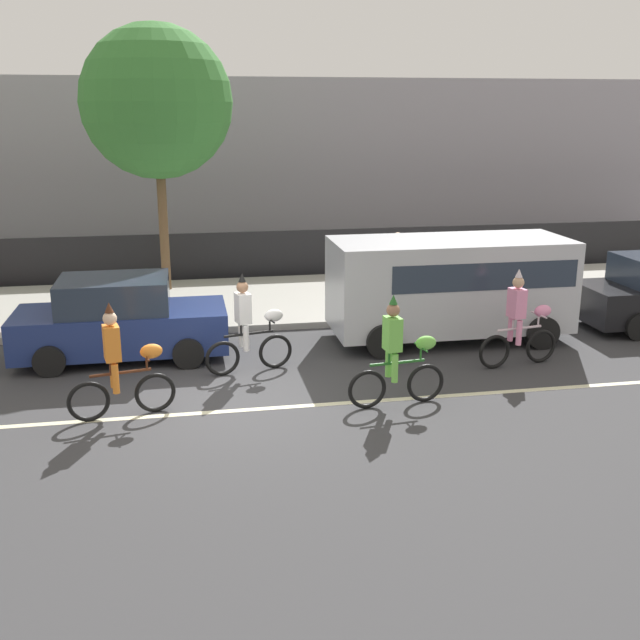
{
  "coord_description": "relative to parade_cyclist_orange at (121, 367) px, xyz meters",
  "views": [
    {
      "loc": [
        -0.64,
        -12.04,
        4.8
      ],
      "look_at": [
        1.8,
        1.2,
        1.0
      ],
      "focal_mm": 42.0,
      "sensor_mm": 36.0,
      "label": 1
    }
  ],
  "objects": [
    {
      "name": "parade_cyclist_zebra",
      "position": [
        2.21,
        1.78,
        0.0
      ],
      "size": [
        1.69,
        0.58,
        1.92
      ],
      "color": "black",
      "rests_on": "ground"
    },
    {
      "name": "ground_plane",
      "position": [
        1.72,
        0.4,
        -0.84
      ],
      "size": [
        80.0,
        80.0,
        0.0
      ],
      "primitive_type": "plane",
      "color": "#38383A"
    },
    {
      "name": "street_tree_near_lamp",
      "position": [
        0.58,
        8.35,
        4.13
      ],
      "size": [
        3.83,
        3.83,
        6.74
      ],
      "color": "brown",
      "rests_on": "sidewalk_curb"
    },
    {
      "name": "parked_car_navy",
      "position": [
        -0.24,
        3.06,
        -0.06
      ],
      "size": [
        4.1,
        1.92,
        1.64
      ],
      "color": "navy",
      "rests_on": "ground"
    },
    {
      "name": "parade_cyclist_pink",
      "position": [
        7.35,
        1.2,
        0.0
      ],
      "size": [
        1.71,
        0.53,
        1.92
      ],
      "color": "black",
      "rests_on": "ground"
    },
    {
      "name": "parked_van_silver",
      "position": [
        6.66,
        3.1,
        0.44
      ],
      "size": [
        5.0,
        2.22,
        2.18
      ],
      "color": "silver",
      "rests_on": "ground"
    },
    {
      "name": "road_centre_line",
      "position": [
        1.72,
        -0.1,
        -0.84
      ],
      "size": [
        36.0,
        0.14,
        0.01
      ],
      "primitive_type": "cube",
      "color": "beige",
      "rests_on": "ground"
    },
    {
      "name": "fence_line",
      "position": [
        1.72,
        9.8,
        -0.14
      ],
      "size": [
        40.0,
        0.08,
        1.4
      ],
      "primitive_type": "cube",
      "color": "black",
      "rests_on": "ground"
    },
    {
      "name": "parade_cyclist_lime",
      "position": [
        4.48,
        -0.33,
        0.0
      ],
      "size": [
        1.72,
        0.5,
        1.92
      ],
      "color": "black",
      "rests_on": "ground"
    },
    {
      "name": "sidewalk_curb",
      "position": [
        1.72,
        6.9,
        -0.77
      ],
      "size": [
        60.0,
        5.0,
        0.15
      ],
      "primitive_type": "cube",
      "color": "#9E9B93",
      "rests_on": "ground"
    },
    {
      "name": "parade_cyclist_orange",
      "position": [
        0.0,
        0.0,
        0.0
      ],
      "size": [
        1.7,
        0.55,
        1.92
      ],
      "color": "black",
      "rests_on": "ground"
    },
    {
      "name": "pedestrian_onlooker",
      "position": [
        6.48,
        6.69,
        0.17
      ],
      "size": [
        0.32,
        0.2,
        1.62
      ],
      "color": "#33333D",
      "rests_on": "sidewalk_curb"
    },
    {
      "name": "building_backdrop",
      "position": [
        4.83,
        18.4,
        2.08
      ],
      "size": [
        28.0,
        8.0,
        5.85
      ],
      "primitive_type": "cube",
      "color": "#99939E",
      "rests_on": "ground"
    }
  ]
}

